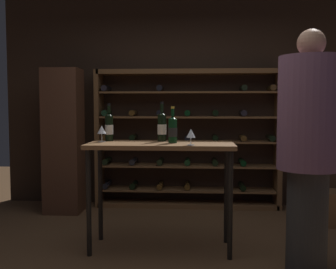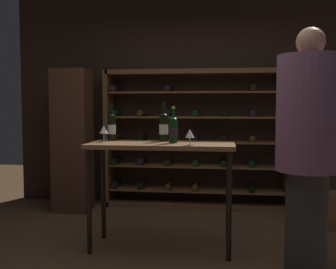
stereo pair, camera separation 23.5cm
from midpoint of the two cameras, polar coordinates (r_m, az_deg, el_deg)
name	(u,v)px [view 1 (the left image)]	position (r m, az deg, el deg)	size (l,w,h in m)	color
ground_plane	(174,265)	(3.52, -1.17, -17.96)	(10.35, 10.35, 0.00)	brown
back_wall	(183,97)	(5.43, 0.82, 5.35)	(4.79, 0.10, 2.88)	#332319
wine_rack	(186,140)	(5.23, 1.30, -0.73)	(2.38, 0.32, 1.78)	brown
tasting_table	(161,156)	(3.67, -2.88, -3.10)	(1.33, 0.53, 0.98)	brown
person_host_in_suit	(309,140)	(3.31, 17.41, -0.80)	(0.49, 0.49, 1.91)	#303030
wine_crate	(336,208)	(4.85, 21.33, -9.68)	(0.48, 0.34, 0.38)	brown
display_cabinet	(63,141)	(5.15, -15.85, -0.91)	(0.44, 0.36, 1.77)	#4C2D1E
wine_bottle_black_capsule	(162,127)	(3.84, -2.62, 1.13)	(0.08, 0.08, 0.38)	black
wine_bottle_green_slim	(173,129)	(3.67, -1.17, 0.72)	(0.08, 0.08, 0.33)	black
wine_bottle_red_label	(109,127)	(3.93, -10.04, 1.06)	(0.08, 0.08, 0.36)	black
wine_glass_stemmed_center	(102,130)	(3.83, -11.10, 0.59)	(0.08, 0.08, 0.15)	silver
wine_glass_stemmed_left	(191,134)	(3.44, 1.30, 0.07)	(0.08, 0.08, 0.14)	silver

